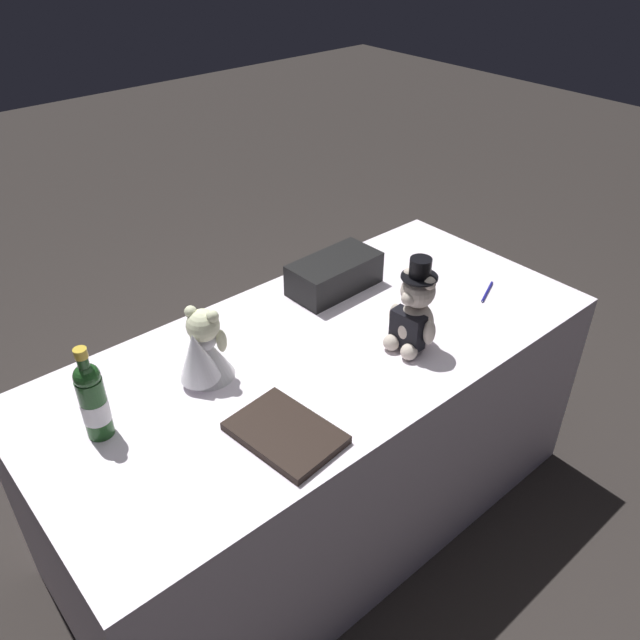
# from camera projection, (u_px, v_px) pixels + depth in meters

# --- Properties ---
(ground_plane) EXTENTS (12.00, 12.00, 0.00)m
(ground_plane) POSITION_uv_depth(u_px,v_px,m) (320.00, 508.00, 2.40)
(ground_plane) COLOR #2D2826
(reception_table) EXTENTS (1.82, 0.84, 0.76)m
(reception_table) POSITION_uv_depth(u_px,v_px,m) (320.00, 435.00, 2.19)
(reception_table) COLOR white
(reception_table) RESTS_ON ground_plane
(teddy_bear_groom) EXTENTS (0.16, 0.17, 0.30)m
(teddy_bear_groom) POSITION_uv_depth(u_px,v_px,m) (414.00, 314.00, 1.91)
(teddy_bear_groom) COLOR beige
(teddy_bear_groom) RESTS_ON reception_table
(teddy_bear_bride) EXTENTS (0.21, 0.19, 0.23)m
(teddy_bear_bride) POSITION_uv_depth(u_px,v_px,m) (203.00, 350.00, 1.79)
(teddy_bear_bride) COLOR white
(teddy_bear_bride) RESTS_ON reception_table
(champagne_bottle) EXTENTS (0.07, 0.07, 0.27)m
(champagne_bottle) POSITION_uv_depth(u_px,v_px,m) (93.00, 399.00, 1.60)
(champagne_bottle) COLOR #1F4D1F
(champagne_bottle) RESTS_ON reception_table
(signing_pen) EXTENTS (0.14, 0.07, 0.01)m
(signing_pen) POSITION_uv_depth(u_px,v_px,m) (487.00, 292.00, 2.23)
(signing_pen) COLOR navy
(signing_pen) RESTS_ON reception_table
(gift_case_black) EXTENTS (0.33, 0.18, 0.12)m
(gift_case_black) POSITION_uv_depth(u_px,v_px,m) (334.00, 274.00, 2.23)
(gift_case_black) COLOR black
(gift_case_black) RESTS_ON reception_table
(guestbook) EXTENTS (0.23, 0.31, 0.02)m
(guestbook) POSITION_uv_depth(u_px,v_px,m) (285.00, 433.00, 1.65)
(guestbook) COLOR black
(guestbook) RESTS_ON reception_table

